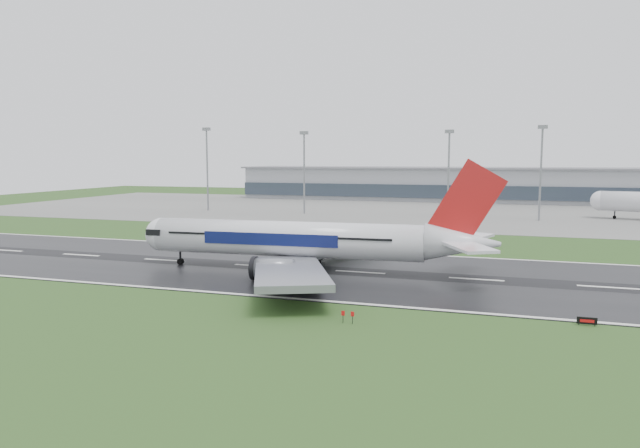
% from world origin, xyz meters
% --- Properties ---
extents(ground, '(520.00, 520.00, 0.00)m').
position_xyz_m(ground, '(0.00, 0.00, 0.00)').
color(ground, '#234318').
rests_on(ground, ground).
extents(runway, '(400.00, 45.00, 0.10)m').
position_xyz_m(runway, '(0.00, 0.00, 0.05)').
color(runway, black).
rests_on(runway, ground).
extents(apron, '(400.00, 130.00, 0.08)m').
position_xyz_m(apron, '(0.00, 125.00, 0.04)').
color(apron, slate).
rests_on(apron, ground).
extents(terminal, '(240.00, 36.00, 15.00)m').
position_xyz_m(terminal, '(0.00, 185.00, 7.50)').
color(terminal, gray).
rests_on(terminal, ground).
extents(main_airliner, '(68.40, 65.49, 19.18)m').
position_xyz_m(main_airliner, '(-28.68, -1.67, 9.69)').
color(main_airliner, silver).
rests_on(main_airliner, runway).
extents(runway_sign, '(2.31, 0.52, 1.04)m').
position_xyz_m(runway_sign, '(14.08, -23.35, 0.52)').
color(runway_sign, black).
rests_on(runway_sign, ground).
extents(floodmast_0, '(0.64, 0.64, 30.51)m').
position_xyz_m(floodmast_0, '(-104.70, 100.00, 15.26)').
color(floodmast_0, gray).
rests_on(floodmast_0, ground).
extents(floodmast_1, '(0.64, 0.64, 28.61)m').
position_xyz_m(floodmast_1, '(-65.38, 100.00, 14.30)').
color(floodmast_1, gray).
rests_on(floodmast_1, ground).
extents(floodmast_2, '(0.64, 0.64, 28.41)m').
position_xyz_m(floodmast_2, '(-14.04, 100.00, 14.20)').
color(floodmast_2, gray).
rests_on(floodmast_2, ground).
extents(floodmast_3, '(0.64, 0.64, 29.44)m').
position_xyz_m(floodmast_3, '(14.98, 100.00, 14.72)').
color(floodmast_3, gray).
rests_on(floodmast_3, ground).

